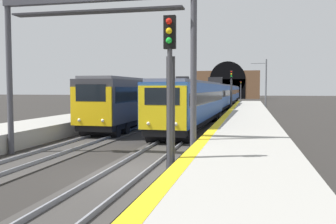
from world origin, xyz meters
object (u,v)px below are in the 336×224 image
at_px(railway_signal_near, 170,85).
at_px(overhead_signal_gantry, 96,34).
at_px(train_main_approaching, 221,95).
at_px(railway_signal_mid, 231,87).
at_px(railway_signal_far, 241,89).
at_px(train_adjacent_platform, 182,95).
at_px(catenary_mast_near, 266,84).

distance_m(railway_signal_near, overhead_signal_gantry, 6.83).
xyz_separation_m(train_main_approaching, railway_signal_mid, (-7.65, -1.98, 1.24)).
height_order(train_main_approaching, railway_signal_near, railway_signal_near).
bearing_deg(railway_signal_far, train_adjacent_platform, -8.07).
relative_size(train_adjacent_platform, catenary_mast_near, 8.31).
relative_size(train_adjacent_platform, overhead_signal_gantry, 6.64).
relative_size(railway_signal_mid, railway_signal_far, 1.09).
relative_size(train_main_approaching, catenary_mast_near, 10.38).
height_order(train_main_approaching, overhead_signal_gantry, overhead_signal_gantry).
bearing_deg(railway_signal_mid, railway_signal_far, -180.00).
bearing_deg(train_main_approaching, railway_signal_near, 3.82).
distance_m(train_main_approaching, railway_signal_near, 47.17).
bearing_deg(railway_signal_mid, catenary_mast_near, 139.62).
bearing_deg(train_main_approaching, overhead_signal_gantry, -1.96).
height_order(train_main_approaching, railway_signal_mid, railway_signal_mid).
distance_m(train_main_approaching, railway_signal_far, 43.45).
bearing_deg(train_adjacent_platform, catenary_mast_near, 109.42).
distance_m(train_adjacent_platform, railway_signal_far, 49.95).
xyz_separation_m(railway_signal_mid, railway_signal_far, (51.04, 0.00, -0.36)).
xyz_separation_m(train_adjacent_platform, railway_signal_near, (-41.07, -7.01, 1.02)).
bearing_deg(railway_signal_mid, train_adjacent_platform, -102.83).
height_order(railway_signal_far, overhead_signal_gantry, overhead_signal_gantry).
relative_size(railway_signal_near, overhead_signal_gantry, 0.59).
xyz_separation_m(train_main_approaching, train_adjacent_platform, (-6.05, 5.03, 0.16)).
distance_m(train_adjacent_platform, catenary_mast_near, 12.45).
xyz_separation_m(railway_signal_near, railway_signal_far, (90.51, 0.00, -0.29)).
bearing_deg(catenary_mast_near, train_adjacent_platform, 108.57).
relative_size(railway_signal_mid, catenary_mast_near, 0.76).
bearing_deg(railway_signal_near, train_main_approaching, -177.60).
bearing_deg(railway_signal_near, railway_signal_far, -180.00).
bearing_deg(overhead_signal_gantry, railway_signal_far, -2.99).
height_order(railway_signal_near, railway_signal_mid, railway_signal_mid).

